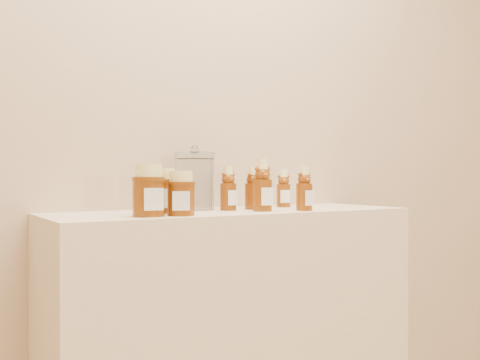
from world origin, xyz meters
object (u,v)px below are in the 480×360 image
bear_bottle_back_left (228,185)px  glass_canister (195,179)px  honey_jar_left (148,190)px  display_table (234,348)px  bear_bottle_front_left (262,182)px

bear_bottle_back_left → glass_canister: glass_canister is taller
bear_bottle_back_left → glass_canister: size_ratio=0.79×
bear_bottle_back_left → honey_jar_left: size_ratio=1.14×
honey_jar_left → glass_canister: glass_canister is taller
bear_bottle_back_left → honey_jar_left: bearing=-163.3°
honey_jar_left → glass_canister: (0.24, 0.20, 0.03)m
display_table → bear_bottle_back_left: bear_bottle_back_left is taller
honey_jar_left → bear_bottle_front_left: bearing=7.0°
display_table → honey_jar_left: honey_jar_left is taller
display_table → glass_canister: 0.57m
display_table → bear_bottle_front_left: (0.06, -0.08, 0.54)m
bear_bottle_back_left → glass_canister: bearing=134.1°
bear_bottle_back_left → bear_bottle_front_left: bear_bottle_front_left is taller
bear_bottle_back_left → bear_bottle_front_left: bearing=-55.6°
bear_bottle_front_left → honey_jar_left: bearing=-171.9°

